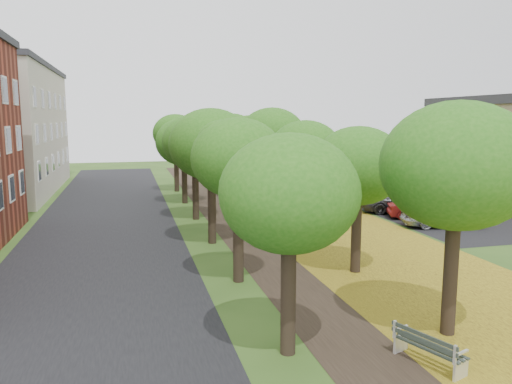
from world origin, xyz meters
TOP-DOWN VIEW (x-y plane):
  - ground at (0.00, 0.00)m, footprint 120.00×120.00m
  - street_asphalt at (-7.50, 15.00)m, footprint 8.00×70.00m
  - footpath at (0.00, 15.00)m, footprint 3.20×70.00m
  - leaf_verge at (5.00, 15.00)m, footprint 7.50×70.00m
  - parking_lot at (13.50, 16.00)m, footprint 9.00×16.00m
  - tree_row_west at (-2.20, 15.00)m, footprint 3.85×33.85m
  - tree_row_east at (2.60, 15.00)m, footprint 3.85×33.85m
  - bench at (0.97, -1.50)m, footprint 1.19×1.97m
  - car_silver at (11.00, 12.40)m, footprint 4.76×2.73m
  - car_red at (11.00, 14.70)m, footprint 3.92×2.46m
  - car_grey at (11.00, 16.71)m, footprint 5.67×3.89m
  - car_white at (11.00, 21.37)m, footprint 5.13×2.87m

SIDE VIEW (x-z plane):
  - ground at x=0.00m, z-range 0.00..0.00m
  - street_asphalt at x=-7.50m, z-range 0.00..0.01m
  - parking_lot at x=13.50m, z-range 0.00..0.01m
  - footpath at x=0.00m, z-range 0.00..0.01m
  - leaf_verge at x=5.00m, z-range 0.00..0.01m
  - bench at x=0.97m, z-range 0.02..0.92m
  - car_red at x=11.00m, z-range 0.00..1.22m
  - car_white at x=11.00m, z-range 0.00..1.36m
  - car_grey at x=11.00m, z-range 0.00..1.52m
  - car_silver at x=11.00m, z-range 0.00..1.53m
  - tree_row_west at x=-2.20m, z-range 1.42..7.60m
  - tree_row_east at x=2.60m, z-range 1.42..7.60m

